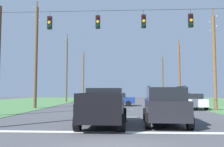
% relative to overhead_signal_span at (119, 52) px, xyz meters
% --- Properties ---
extents(stop_bar_stripe, '(14.67, 0.45, 0.01)m').
position_rel_overhead_signal_span_xyz_m(stop_bar_stripe, '(0.00, -6.31, -4.54)').
color(stop_bar_stripe, white).
rests_on(stop_bar_stripe, ground).
extents(lane_dash_0, '(2.50, 0.15, 0.01)m').
position_rel_overhead_signal_span_xyz_m(lane_dash_0, '(0.00, -0.31, -4.54)').
color(lane_dash_0, white).
rests_on(lane_dash_0, ground).
extents(lane_dash_1, '(2.50, 0.15, 0.01)m').
position_rel_overhead_signal_span_xyz_m(lane_dash_1, '(0.00, 6.27, -4.54)').
color(lane_dash_1, white).
rests_on(lane_dash_1, ground).
extents(lane_dash_2, '(2.50, 0.15, 0.01)m').
position_rel_overhead_signal_span_xyz_m(lane_dash_2, '(0.00, 15.15, -4.54)').
color(lane_dash_2, white).
rests_on(lane_dash_2, ground).
extents(lane_dash_3, '(2.50, 0.15, 0.01)m').
position_rel_overhead_signal_span_xyz_m(lane_dash_3, '(0.00, 19.10, -4.54)').
color(lane_dash_3, white).
rests_on(lane_dash_3, ground).
extents(overhead_signal_span, '(17.99, 0.31, 8.08)m').
position_rel_overhead_signal_span_xyz_m(overhead_signal_span, '(0.00, 0.00, 0.00)').
color(overhead_signal_span, brown).
rests_on(overhead_signal_span, ground).
extents(pickup_truck, '(2.36, 5.43, 1.95)m').
position_rel_overhead_signal_span_xyz_m(pickup_truck, '(-0.69, -4.29, -3.57)').
color(pickup_truck, black).
rests_on(pickup_truck, ground).
extents(suv_black, '(2.41, 4.89, 2.05)m').
position_rel_overhead_signal_span_xyz_m(suv_black, '(2.52, -3.83, -3.48)').
color(suv_black, black).
rests_on(suv_black, ground).
extents(distant_car_crossing_white, '(2.04, 4.31, 1.52)m').
position_rel_overhead_signal_span_xyz_m(distant_car_crossing_white, '(6.97, 7.06, -3.75)').
color(distant_car_crossing_white, silver).
rests_on(distant_car_crossing_white, ground).
extents(distant_car_oncoming, '(2.15, 4.37, 1.52)m').
position_rel_overhead_signal_span_xyz_m(distant_car_oncoming, '(7.68, 14.08, -3.75)').
color(distant_car_oncoming, silver).
rests_on(distant_car_oncoming, ground).
extents(distant_car_far_parked, '(4.40, 2.22, 1.52)m').
position_rel_overhead_signal_span_xyz_m(distant_car_far_parked, '(-0.56, 11.72, -3.75)').
color(distant_car_far_parked, navy).
rests_on(distant_car_far_parked, ground).
extents(utility_pole_mid_right, '(0.31, 1.90, 9.57)m').
position_rel_overhead_signal_span_xyz_m(utility_pole_mid_right, '(8.75, 5.69, 0.13)').
color(utility_pole_mid_right, brown).
rests_on(utility_pole_mid_right, ground).
extents(utility_pole_far_right, '(0.30, 1.99, 10.15)m').
position_rel_overhead_signal_span_xyz_m(utility_pole_far_right, '(9.14, 21.61, 0.42)').
color(utility_pole_far_right, brown).
rests_on(utility_pole_far_right, ground).
extents(utility_pole_near_left, '(0.29, 1.70, 9.69)m').
position_rel_overhead_signal_span_xyz_m(utility_pole_near_left, '(8.83, 36.42, 0.28)').
color(utility_pole_near_left, brown).
rests_on(utility_pole_near_left, ground).
extents(utility_pole_far_left, '(0.33, 1.79, 11.30)m').
position_rel_overhead_signal_span_xyz_m(utility_pole_far_left, '(-8.87, 7.43, 1.01)').
color(utility_pole_far_left, brown).
rests_on(utility_pole_far_left, ground).
extents(utility_pole_distant_right, '(0.27, 1.80, 10.92)m').
position_rel_overhead_signal_span_xyz_m(utility_pole_distant_right, '(-8.91, 20.84, 0.78)').
color(utility_pole_distant_right, brown).
rests_on(utility_pole_distant_right, ground).
extents(utility_pole_distant_left, '(0.30, 1.88, 10.81)m').
position_rel_overhead_signal_span_xyz_m(utility_pole_distant_left, '(-8.85, 36.22, 0.78)').
color(utility_pole_distant_left, brown).
rests_on(utility_pole_distant_left, ground).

